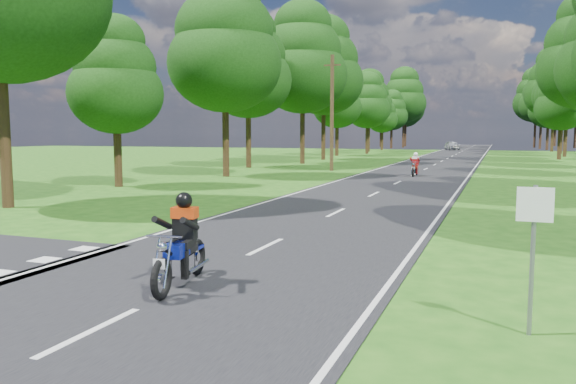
% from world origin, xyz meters
% --- Properties ---
extents(ground, '(160.00, 160.00, 0.00)m').
position_xyz_m(ground, '(0.00, 0.00, 0.00)').
color(ground, '#1E5012').
rests_on(ground, ground).
extents(main_road, '(7.00, 140.00, 0.02)m').
position_xyz_m(main_road, '(0.00, 50.00, 0.01)').
color(main_road, black).
rests_on(main_road, ground).
extents(road_markings, '(7.40, 140.00, 0.01)m').
position_xyz_m(road_markings, '(-0.14, 48.13, 0.02)').
color(road_markings, silver).
rests_on(road_markings, main_road).
extents(treeline, '(40.00, 115.35, 14.78)m').
position_xyz_m(treeline, '(1.43, 60.06, 8.25)').
color(treeline, black).
rests_on(treeline, ground).
extents(telegraph_pole, '(1.20, 0.26, 8.00)m').
position_xyz_m(telegraph_pole, '(-6.00, 28.00, 4.07)').
color(telegraph_pole, '#382616').
rests_on(telegraph_pole, ground).
extents(road_sign, '(0.45, 0.07, 2.00)m').
position_xyz_m(road_sign, '(5.50, -2.01, 1.34)').
color(road_sign, slate).
rests_on(road_sign, ground).
extents(rider_near_blue, '(0.97, 2.03, 1.63)m').
position_xyz_m(rider_near_blue, '(-0.06, -1.63, 0.83)').
color(rider_near_blue, '#0D1A8F').
rests_on(rider_near_blue, main_road).
extents(rider_far_red, '(0.59, 1.75, 1.46)m').
position_xyz_m(rider_far_red, '(0.21, 24.91, 0.75)').
color(rider_far_red, '#9F1E0C').
rests_on(rider_far_red, main_road).
extents(distant_car, '(2.80, 4.40, 1.39)m').
position_xyz_m(distant_car, '(-1.83, 78.93, 0.72)').
color(distant_car, '#B4B7BB').
rests_on(distant_car, main_road).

